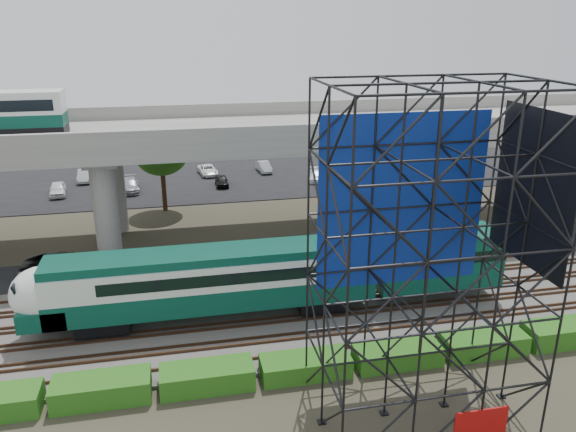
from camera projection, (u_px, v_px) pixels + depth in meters
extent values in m
plane|color=#474233|center=(271.00, 333.00, 32.66)|extent=(140.00, 140.00, 0.00)
cube|color=slate|center=(266.00, 315.00, 34.47)|extent=(90.00, 12.00, 0.20)
cube|color=black|center=(247.00, 261.00, 42.34)|extent=(90.00, 5.00, 0.08)
cube|color=black|center=(219.00, 179.00, 64.04)|extent=(90.00, 18.00, 0.08)
cube|color=#496379|center=(206.00, 141.00, 84.37)|extent=(140.00, 40.00, 0.03)
cube|color=#472D1E|center=(280.00, 355.00, 30.06)|extent=(90.00, 0.08, 0.16)
cube|color=#472D1E|center=(275.00, 341.00, 31.39)|extent=(90.00, 0.08, 0.16)
cube|color=#472D1E|center=(274.00, 336.00, 31.90)|extent=(90.00, 0.08, 0.16)
cube|color=#472D1E|center=(269.00, 323.00, 33.23)|extent=(90.00, 0.08, 0.16)
cube|color=#472D1E|center=(268.00, 318.00, 33.75)|extent=(90.00, 0.08, 0.16)
cube|color=#472D1E|center=(264.00, 307.00, 35.08)|extent=(90.00, 0.08, 0.16)
cube|color=#472D1E|center=(262.00, 303.00, 35.60)|extent=(90.00, 0.08, 0.16)
cube|color=#472D1E|center=(259.00, 293.00, 36.93)|extent=(90.00, 0.08, 0.16)
cube|color=#472D1E|center=(257.00, 289.00, 37.44)|extent=(90.00, 0.08, 0.16)
cube|color=#472D1E|center=(254.00, 280.00, 38.77)|extent=(90.00, 0.08, 0.16)
cube|color=black|center=(104.00, 321.00, 32.41)|extent=(3.00, 2.20, 0.90)
cube|color=black|center=(321.00, 299.00, 34.91)|extent=(3.00, 2.20, 0.90)
cube|color=#094032|center=(215.00, 293.00, 33.28)|extent=(19.00, 3.00, 1.40)
cube|color=silver|center=(214.00, 270.00, 32.80)|extent=(19.00, 3.00, 1.50)
cube|color=#094032|center=(214.00, 255.00, 32.47)|extent=(19.00, 2.60, 0.50)
cube|color=black|center=(231.00, 268.00, 32.97)|extent=(15.00, 3.06, 0.70)
ellipsoid|color=silver|center=(43.00, 294.00, 31.15)|extent=(3.60, 3.00, 3.20)
cube|color=#094032|center=(46.00, 311.00, 31.50)|extent=(2.60, 3.00, 1.10)
cube|color=black|center=(21.00, 288.00, 30.77)|extent=(0.48, 2.00, 1.09)
cube|color=#094032|center=(436.00, 258.00, 35.64)|extent=(8.00, 3.00, 3.40)
cube|color=#9E9B93|center=(235.00, 135.00, 44.58)|extent=(80.00, 12.00, 1.20)
cube|color=#9E9B93|center=(244.00, 134.00, 38.89)|extent=(80.00, 0.50, 1.10)
cube|color=#9E9B93|center=(227.00, 109.00, 49.51)|extent=(80.00, 0.50, 1.10)
cylinder|color=#9E9B93|center=(106.00, 212.00, 40.95)|extent=(1.80, 1.80, 8.00)
cylinder|color=#9E9B93|center=(114.00, 185.00, 47.41)|extent=(1.80, 1.80, 8.00)
cube|color=#9E9B93|center=(105.00, 152.00, 42.95)|extent=(2.40, 9.00, 0.60)
cylinder|color=#9E9B93|center=(366.00, 195.00, 44.80)|extent=(1.80, 1.80, 8.00)
cylinder|color=#9E9B93|center=(341.00, 173.00, 51.27)|extent=(1.80, 1.80, 8.00)
cube|color=#9E9B93|center=(354.00, 141.00, 46.81)|extent=(2.40, 9.00, 0.60)
cylinder|color=#9E9B93|center=(565.00, 182.00, 48.27)|extent=(1.80, 1.80, 8.00)
cylinder|color=#9E9B93|center=(518.00, 163.00, 54.73)|extent=(1.80, 1.80, 8.00)
cube|color=#9E9B93|center=(546.00, 132.00, 50.27)|extent=(2.40, 9.00, 0.60)
cube|color=navy|center=(402.00, 201.00, 26.04)|extent=(8.10, 0.08, 8.25)
cube|color=black|center=(533.00, 189.00, 23.70)|extent=(0.06, 5.40, 6.75)
cube|color=#A10C0B|center=(480.00, 426.00, 23.35)|extent=(2.40, 0.08, 1.60)
cube|color=black|center=(414.00, 409.00, 26.29)|extent=(9.36, 6.36, 0.08)
cube|color=#225A14|center=(102.00, 389.00, 26.76)|extent=(4.60, 1.80, 1.20)
cube|color=#225A14|center=(207.00, 377.00, 27.73)|extent=(4.60, 1.80, 1.15)
cube|color=#225A14|center=(305.00, 366.00, 28.71)|extent=(4.60, 1.80, 1.03)
cube|color=#225A14|center=(397.00, 355.00, 29.68)|extent=(4.60, 1.80, 1.01)
cube|color=#225A14|center=(483.00, 343.00, 30.62)|extent=(4.60, 1.80, 1.12)
cube|color=#225A14|center=(564.00, 333.00, 31.57)|extent=(4.60, 1.80, 1.20)
cylinder|color=#382314|center=(412.00, 211.00, 46.10)|extent=(0.44, 0.44, 4.80)
ellipsoid|color=#225A14|center=(415.00, 173.00, 45.04)|extent=(4.94, 4.94, 4.18)
cylinder|color=#382314|center=(164.00, 186.00, 52.87)|extent=(0.44, 0.44, 4.80)
ellipsoid|color=#225A14|center=(161.00, 153.00, 51.81)|extent=(4.94, 4.94, 4.18)
imported|color=black|center=(64.00, 265.00, 39.71)|extent=(5.87, 3.10, 1.57)
imported|color=white|center=(58.00, 189.00, 57.80)|extent=(2.06, 4.04, 1.32)
imported|color=#B6B9BE|center=(85.00, 176.00, 62.81)|extent=(1.51, 3.94, 1.28)
imported|color=gray|center=(130.00, 185.00, 59.19)|extent=(2.19, 4.67, 1.32)
imported|color=white|center=(208.00, 170.00, 65.48)|extent=(2.37, 4.24, 1.12)
imported|color=black|center=(222.00, 181.00, 61.08)|extent=(1.38, 3.35, 1.14)
imported|color=#A4A5AB|center=(264.00, 167.00, 66.75)|extent=(1.58, 3.76, 1.21)
imported|color=white|center=(316.00, 175.00, 63.13)|extent=(2.37, 4.25, 1.17)
imported|color=#AFB0B7|center=(358.00, 162.00, 69.02)|extent=(2.78, 4.48, 1.16)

